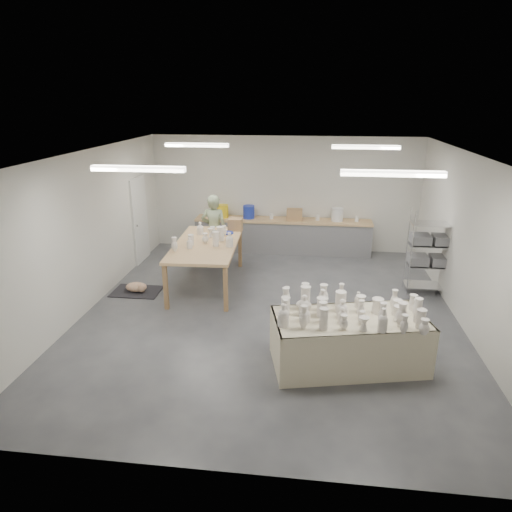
# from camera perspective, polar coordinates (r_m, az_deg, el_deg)

# --- Properties ---
(room) EXTENTS (8.00, 8.02, 3.00)m
(room) POSITION_cam_1_polar(r_m,az_deg,el_deg) (8.24, 1.12, 6.15)
(room) COLOR #424449
(room) RESTS_ON ground
(back_counter) EXTENTS (4.60, 0.60, 1.24)m
(back_counter) POSITION_cam_1_polar(r_m,az_deg,el_deg) (12.10, 3.29, 2.71)
(back_counter) COLOR tan
(back_counter) RESTS_ON ground
(wire_shelf) EXTENTS (0.88, 0.48, 1.80)m
(wire_shelf) POSITION_cam_1_polar(r_m,az_deg,el_deg) (10.09, 20.92, 0.61)
(wire_shelf) COLOR silver
(wire_shelf) RESTS_ON ground
(drying_table) EXTENTS (2.46, 1.57, 1.18)m
(drying_table) POSITION_cam_1_polar(r_m,az_deg,el_deg) (7.18, 11.41, -9.99)
(drying_table) COLOR olive
(drying_table) RESTS_ON ground
(work_table) EXTENTS (1.42, 2.67, 1.29)m
(work_table) POSITION_cam_1_polar(r_m,az_deg,el_deg) (9.89, -5.84, 1.69)
(work_table) COLOR tan
(work_table) RESTS_ON ground
(rug) EXTENTS (1.00, 0.70, 0.02)m
(rug) POSITION_cam_1_polar(r_m,az_deg,el_deg) (10.07, -14.69, -4.30)
(rug) COLOR black
(rug) RESTS_ON ground
(cat) EXTENTS (0.49, 0.37, 0.19)m
(cat) POSITION_cam_1_polar(r_m,az_deg,el_deg) (10.00, -14.65, -3.77)
(cat) COLOR white
(cat) RESTS_ON rug
(potter) EXTENTS (0.67, 0.47, 1.75)m
(potter) POSITION_cam_1_polar(r_m,az_deg,el_deg) (11.08, -5.24, 3.21)
(potter) COLOR gray
(potter) RESTS_ON ground
(red_stool) EXTENTS (0.43, 0.43, 0.32)m
(red_stool) POSITION_cam_1_polar(r_m,az_deg,el_deg) (11.51, -4.87, 0.75)
(red_stool) COLOR #B41925
(red_stool) RESTS_ON ground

